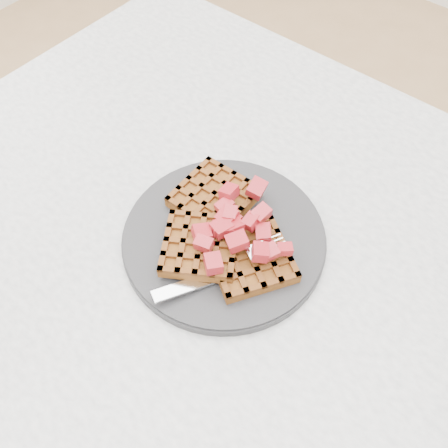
% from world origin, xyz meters
% --- Properties ---
extents(ground, '(4.00, 4.00, 0.00)m').
position_xyz_m(ground, '(0.00, 0.00, 0.00)').
color(ground, tan).
rests_on(ground, ground).
extents(table, '(1.20, 0.80, 0.75)m').
position_xyz_m(table, '(0.00, 0.00, 0.64)').
color(table, silver).
rests_on(table, ground).
extents(plate, '(0.26, 0.26, 0.02)m').
position_xyz_m(plate, '(-0.10, -0.01, 0.76)').
color(plate, '#232426').
rests_on(plate, table).
extents(waffles, '(0.21, 0.19, 0.03)m').
position_xyz_m(waffles, '(-0.10, -0.02, 0.78)').
color(waffles, brown).
rests_on(waffles, plate).
extents(strawberry_pile, '(0.15, 0.15, 0.02)m').
position_xyz_m(strawberry_pile, '(-0.10, -0.01, 0.80)').
color(strawberry_pile, maroon).
rests_on(strawberry_pile, waffles).
extents(fork, '(0.10, 0.17, 0.02)m').
position_xyz_m(fork, '(-0.06, -0.05, 0.77)').
color(fork, silver).
rests_on(fork, plate).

